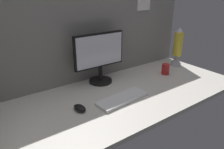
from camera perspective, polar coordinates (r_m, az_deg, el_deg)
ground_plane at (r=153.05cm, az=2.94°, el=-5.29°), size 180.00×80.00×3.00cm
cubicle_wall_back at (r=169.54cm, az=-4.79°, el=11.43°), size 180.00×5.50×74.92cm
monitor at (r=161.47cm, az=-3.36°, el=5.07°), size 41.98×18.00×38.83cm
keyboard at (r=141.91cm, az=2.80°, el=-6.51°), size 38.01×16.24×2.00cm
mouse at (r=131.67cm, az=-8.72°, el=-8.90°), size 7.18×10.42×3.40cm
mug_red_plastic at (r=187.79cm, az=14.21°, el=1.41°), size 6.50×6.50×8.90cm
lava_lamp at (r=208.84cm, az=17.23°, el=6.33°), size 11.13×11.13×36.44cm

